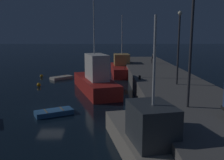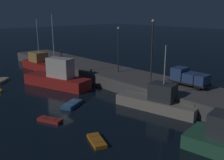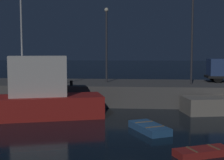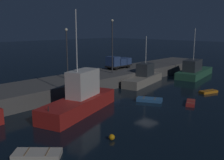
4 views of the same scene
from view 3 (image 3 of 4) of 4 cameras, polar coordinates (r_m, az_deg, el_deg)
ground_plane at (r=20.89m, az=2.52°, el=-9.49°), size 320.00×320.00×0.00m
pier_quay at (r=33.57m, az=3.50°, el=-2.16°), size 70.93×8.17×2.01m
fishing_boat_white at (r=26.09m, az=-14.39°, el=-3.12°), size 12.41×6.76×11.84m
dinghy_red_small at (r=17.25m, az=15.80°, el=-12.22°), size 3.11×2.16×0.41m
rowboat_blue_far at (r=21.52m, az=6.64°, el=-8.45°), size 2.86×3.71×0.50m
lamp_post_west at (r=33.62m, az=-0.99°, el=7.32°), size 0.44×0.44×7.73m
lamp_post_east at (r=32.39m, az=14.08°, el=8.60°), size 0.44×0.44×9.21m
bollard_east at (r=30.59m, az=-7.25°, el=-0.55°), size 0.28×0.28×0.49m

